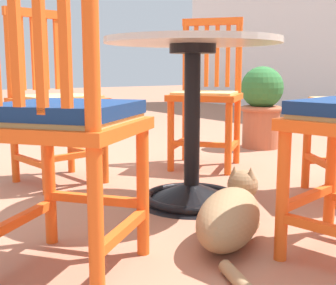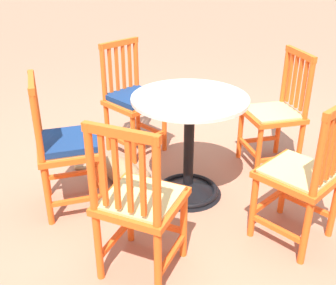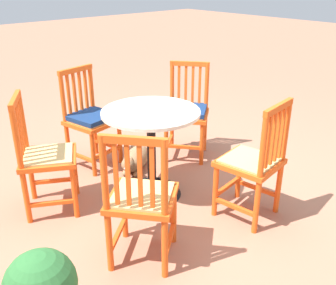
# 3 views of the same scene
# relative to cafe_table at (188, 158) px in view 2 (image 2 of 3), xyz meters

# --- Properties ---
(ground_plane) EXTENTS (24.00, 24.00, 0.00)m
(ground_plane) POSITION_rel_cafe_table_xyz_m (-0.13, -0.09, -0.28)
(ground_plane) COLOR #A36B51
(cafe_table) EXTENTS (0.76, 0.76, 0.73)m
(cafe_table) POSITION_rel_cafe_table_xyz_m (0.00, 0.00, 0.00)
(cafe_table) COLOR black
(cafe_table) RESTS_ON ground_plane
(orange_chair_near_fence) EXTENTS (0.55, 0.55, 0.91)m
(orange_chair_near_fence) POSITION_rel_cafe_table_xyz_m (0.37, 0.72, 0.15)
(orange_chair_near_fence) COLOR #EA5619
(orange_chair_near_fence) RESTS_ON ground_plane
(orange_chair_at_corner) EXTENTS (0.56, 0.56, 0.91)m
(orange_chair_at_corner) POSITION_rel_cafe_table_xyz_m (-0.57, 0.55, 0.15)
(orange_chair_at_corner) COLOR #EA5619
(orange_chair_at_corner) RESTS_ON ground_plane
(orange_chair_tucked_in) EXTENTS (0.45, 0.45, 0.91)m
(orange_chair_tucked_in) POSITION_rel_cafe_table_xyz_m (-0.72, -0.35, 0.15)
(orange_chair_tucked_in) COLOR #EA5619
(orange_chair_tucked_in) RESTS_ON ground_plane
(orange_chair_facing_out) EXTENTS (0.56, 0.56, 0.91)m
(orange_chair_facing_out) POSITION_rel_cafe_table_xyz_m (0.35, -0.73, 0.16)
(orange_chair_facing_out) COLOR #EA5619
(orange_chair_facing_out) RESTS_ON ground_plane
(orange_chair_by_planter) EXTENTS (0.47, 0.47, 0.91)m
(orange_chair_by_planter) POSITION_rel_cafe_table_xyz_m (0.81, 0.06, 0.16)
(orange_chair_by_planter) COLOR #EA5619
(orange_chair_by_planter) RESTS_ON ground_plane
(tabby_cat) EXTENTS (0.58, 0.52, 0.23)m
(tabby_cat) POSITION_rel_cafe_table_xyz_m (0.44, -0.17, -0.19)
(tabby_cat) COLOR #8E704C
(tabby_cat) RESTS_ON ground_plane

